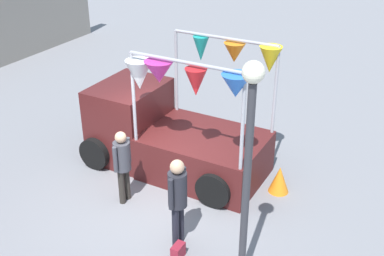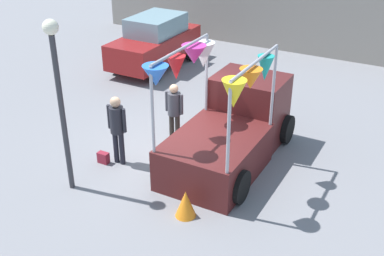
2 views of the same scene
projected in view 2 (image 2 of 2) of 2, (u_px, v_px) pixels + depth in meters
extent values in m
plane|color=slate|center=(178.00, 152.00, 12.35)|extent=(60.00, 60.00, 0.00)
cube|color=#4C1919|center=(215.00, 156.00, 11.21)|extent=(1.90, 2.60, 1.00)
cube|color=#4C1919|center=(249.00, 109.00, 12.58)|extent=(1.80, 1.40, 1.80)
cube|color=#8CB2C6|center=(250.00, 93.00, 12.37)|extent=(1.76, 1.37, 0.60)
cylinder|color=black|center=(222.00, 114.00, 13.50)|extent=(0.22, 0.76, 0.76)
cylinder|color=black|center=(286.00, 129.00, 12.68)|extent=(0.22, 0.76, 0.76)
cylinder|color=black|center=(164.00, 164.00, 11.12)|extent=(0.22, 0.76, 0.76)
cylinder|color=black|center=(240.00, 187.00, 10.31)|extent=(0.22, 0.76, 0.76)
cylinder|color=#A5A5AD|center=(206.00, 74.00, 11.85)|extent=(0.07, 0.07, 1.96)
cylinder|color=#A5A5AD|center=(273.00, 87.00, 11.10)|extent=(0.07, 0.07, 1.96)
cylinder|color=#A5A5AD|center=(152.00, 111.00, 9.95)|extent=(0.07, 0.07, 1.96)
cylinder|color=#A5A5AD|center=(229.00, 130.00, 9.20)|extent=(0.07, 0.07, 1.96)
cylinder|color=#A5A5AD|center=(181.00, 49.00, 10.44)|extent=(0.07, 2.44, 0.07)
cylinder|color=#A5A5AD|center=(256.00, 62.00, 9.70)|extent=(0.07, 2.44, 0.07)
cone|color=blue|center=(156.00, 76.00, 9.75)|extent=(0.60, 0.60, 0.44)
cone|color=yellow|center=(234.00, 94.00, 9.02)|extent=(0.65, 0.65, 0.57)
cone|color=red|center=(176.00, 68.00, 10.42)|extent=(0.60, 0.60, 0.54)
cone|color=orange|center=(251.00, 79.00, 9.65)|extent=(0.67, 0.67, 0.43)
cone|color=#D83399|center=(194.00, 54.00, 11.03)|extent=(0.62, 0.62, 0.44)
cone|color=teal|center=(265.00, 68.00, 10.30)|extent=(0.47, 0.47, 0.56)
cone|color=white|center=(203.00, 55.00, 11.47)|extent=(0.68, 0.68, 0.61)
cube|color=maroon|center=(155.00, 47.00, 17.67)|extent=(1.70, 4.00, 0.90)
cube|color=#72939E|center=(156.00, 25.00, 17.42)|extent=(1.50, 2.10, 0.66)
cylinder|color=black|center=(154.00, 46.00, 19.21)|extent=(0.18, 0.64, 0.64)
cylinder|color=black|center=(191.00, 52.00, 18.48)|extent=(0.18, 0.64, 0.64)
cylinder|color=black|center=(116.00, 65.00, 17.26)|extent=(0.18, 0.64, 0.64)
cylinder|color=black|center=(156.00, 73.00, 16.54)|extent=(0.18, 0.64, 0.64)
cylinder|color=black|center=(116.00, 147.00, 11.76)|extent=(0.13, 0.13, 0.85)
cylinder|color=black|center=(122.00, 148.00, 11.68)|extent=(0.13, 0.13, 0.85)
cylinder|color=#26262D|center=(117.00, 120.00, 11.37)|extent=(0.34, 0.34, 0.67)
sphere|color=tan|center=(115.00, 102.00, 11.16)|extent=(0.25, 0.25, 0.25)
cylinder|color=#26262D|center=(109.00, 117.00, 11.45)|extent=(0.09, 0.09, 0.60)
cylinder|color=#26262D|center=(124.00, 121.00, 11.26)|extent=(0.09, 0.09, 0.60)
cylinder|color=#2D2823|center=(172.00, 127.00, 12.79)|extent=(0.13, 0.13, 0.77)
cylinder|color=#2D2823|center=(178.00, 128.00, 12.71)|extent=(0.13, 0.13, 0.77)
cylinder|color=#3F3F47|center=(174.00, 104.00, 12.43)|extent=(0.34, 0.34, 0.61)
sphere|color=tan|center=(174.00, 89.00, 12.24)|extent=(0.23, 0.23, 0.23)
cylinder|color=#3F3F47|center=(167.00, 101.00, 12.51)|extent=(0.09, 0.09, 0.55)
cylinder|color=#3F3F47|center=(181.00, 104.00, 12.33)|extent=(0.09, 0.09, 0.55)
cube|color=maroon|center=(103.00, 158.00, 11.85)|extent=(0.28, 0.16, 0.28)
cylinder|color=#333338|center=(63.00, 117.00, 10.15)|extent=(0.12, 0.12, 3.55)
sphere|color=#F2EDCC|center=(50.00, 27.00, 9.26)|extent=(0.32, 0.32, 0.32)
cube|color=gray|center=(297.00, 20.00, 19.02)|extent=(18.00, 0.36, 2.60)
cone|color=orange|center=(186.00, 204.00, 9.90)|extent=(0.62, 0.62, 0.60)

